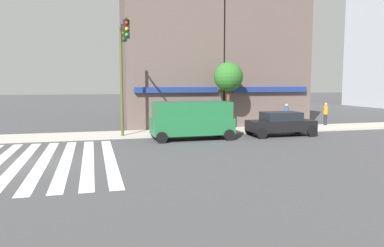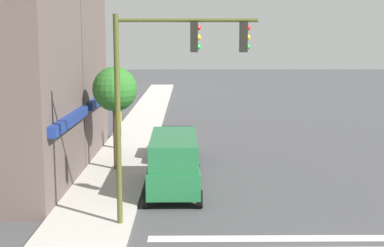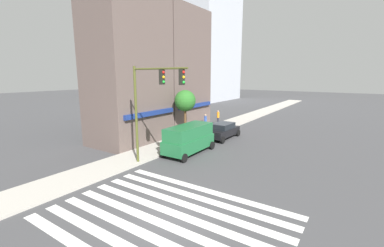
% 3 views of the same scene
% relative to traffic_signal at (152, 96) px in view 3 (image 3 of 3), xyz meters
% --- Properties ---
extents(ground_plane, '(200.00, 200.00, 0.00)m').
position_rel_traffic_signal_xyz_m(ground_plane, '(-4.50, -4.84, -5.01)').
color(ground_plane, '#424244').
extents(sidewalk_left, '(120.00, 3.00, 0.15)m').
position_rel_traffic_signal_xyz_m(sidewalk_left, '(-4.50, 2.66, -4.93)').
color(sidewalk_left, '#B2ADA3').
rests_on(sidewalk_left, ground_plane).
extents(crosswalk_stripes, '(7.33, 10.80, 0.01)m').
position_rel_traffic_signal_xyz_m(crosswalk_stripes, '(-4.50, -4.84, -5.01)').
color(crosswalk_stripes, silver).
rests_on(crosswalk_stripes, ground_plane).
extents(storefront_row, '(14.59, 5.30, 14.60)m').
position_rel_traffic_signal_xyz_m(storefront_row, '(7.69, 6.66, 2.06)').
color(storefront_row, brown).
rests_on(storefront_row, ground_plane).
extents(traffic_signal, '(0.32, 4.57, 6.99)m').
position_rel_traffic_signal_xyz_m(traffic_signal, '(0.00, 0.00, 0.00)').
color(traffic_signal, '#474C1E').
rests_on(traffic_signal, ground_plane).
extents(van_green, '(5.03, 2.22, 2.34)m').
position_rel_traffic_signal_xyz_m(van_green, '(4.13, -0.14, -3.72)').
color(van_green, '#1E6638').
rests_on(van_green, ground_plane).
extents(sedan_black, '(4.41, 2.02, 1.59)m').
position_rel_traffic_signal_xyz_m(sedan_black, '(10.23, -0.14, -4.17)').
color(sedan_black, black).
rests_on(sedan_black, ground_plane).
extents(pedestrian_blue_shirt, '(0.32, 0.32, 1.77)m').
position_rel_traffic_signal_xyz_m(pedestrian_blue_shirt, '(12.55, 3.33, -3.94)').
color(pedestrian_blue_shirt, '#23232D').
rests_on(pedestrian_blue_shirt, sidewalk_left).
extents(pedestrian_orange_vest, '(0.32, 0.32, 1.77)m').
position_rel_traffic_signal_xyz_m(pedestrian_orange_vest, '(16.19, 3.61, -3.94)').
color(pedestrian_orange_vest, '#23232D').
rests_on(pedestrian_orange_vest, sidewalk_left).
extents(street_tree, '(2.07, 2.07, 4.82)m').
position_rel_traffic_signal_xyz_m(street_tree, '(7.55, 2.66, -1.12)').
color(street_tree, brown).
rests_on(street_tree, sidewalk_left).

